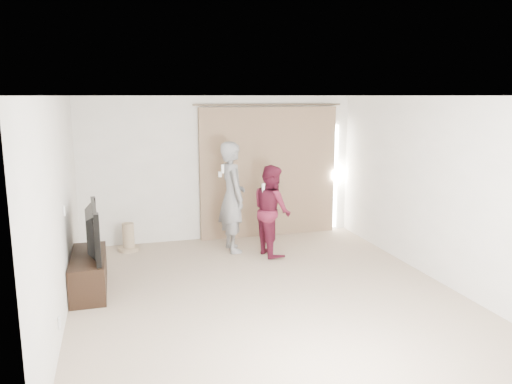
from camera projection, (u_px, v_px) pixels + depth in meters
floor at (264, 292)px, 6.72m from camera, size 5.50×5.50×0.00m
wall_back at (221, 168)px, 9.07m from camera, size 5.00×0.04×2.60m
wall_left at (59, 209)px, 5.80m from camera, size 0.04×5.50×2.60m
ceiling at (265, 96)px, 6.23m from camera, size 5.00×5.50×0.01m
curtain at (270, 172)px, 9.27m from camera, size 2.80×0.11×2.46m
tv_console at (89, 273)px, 6.73m from camera, size 0.45×1.29×0.50m
tv at (86, 231)px, 6.62m from camera, size 0.23×1.20×0.69m
scratching_post at (129, 239)px, 8.49m from camera, size 0.36×0.36×0.48m
person_man at (232, 197)px, 8.36m from camera, size 0.49×0.71×1.86m
person_woman at (272, 210)px, 8.19m from camera, size 0.66×0.80×1.50m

